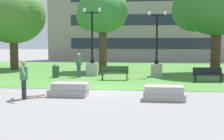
{
  "coord_description": "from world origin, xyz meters",
  "views": [
    {
      "loc": [
        2.56,
        -16.09,
        2.62
      ],
      "look_at": [
        0.83,
        -1.4,
        1.2
      ],
      "focal_mm": 50.0,
      "sensor_mm": 36.0,
      "label": 1
    }
  ],
  "objects_px": {
    "skateboard": "(34,96)",
    "lamp_post_left": "(92,62)",
    "person_skateboarder": "(24,77)",
    "concrete_block_left": "(164,93)",
    "concrete_block_center": "(69,90)",
    "park_bench_near_right": "(115,72)",
    "person_bystander_near_lawn": "(79,64)",
    "trash_bin": "(56,71)",
    "lamp_post_center": "(156,63)",
    "park_bench_near_left": "(208,74)"
  },
  "relations": [
    {
      "from": "concrete_block_center",
      "to": "lamp_post_left",
      "type": "height_order",
      "value": "lamp_post_left"
    },
    {
      "from": "concrete_block_center",
      "to": "concrete_block_left",
      "type": "distance_m",
      "value": 4.39
    },
    {
      "from": "skateboard",
      "to": "trash_bin",
      "type": "xyz_separation_m",
      "value": [
        -1.27,
        7.6,
        0.42
      ]
    },
    {
      "from": "lamp_post_left",
      "to": "concrete_block_left",
      "type": "bearing_deg",
      "value": -61.77
    },
    {
      "from": "park_bench_near_left",
      "to": "park_bench_near_right",
      "type": "relative_size",
      "value": 1.01
    },
    {
      "from": "concrete_block_left",
      "to": "lamp_post_center",
      "type": "height_order",
      "value": "lamp_post_center"
    },
    {
      "from": "lamp_post_left",
      "to": "person_bystander_near_lawn",
      "type": "bearing_deg",
      "value": -122.19
    },
    {
      "from": "lamp_post_left",
      "to": "person_bystander_near_lawn",
      "type": "height_order",
      "value": "lamp_post_left"
    },
    {
      "from": "lamp_post_left",
      "to": "trash_bin",
      "type": "xyz_separation_m",
      "value": [
        -2.33,
        -1.45,
        -0.54
      ]
    },
    {
      "from": "concrete_block_center",
      "to": "park_bench_near_right",
      "type": "bearing_deg",
      "value": 76.26
    },
    {
      "from": "park_bench_near_right",
      "to": "lamp_post_center",
      "type": "height_order",
      "value": "lamp_post_center"
    },
    {
      "from": "park_bench_near_left",
      "to": "person_bystander_near_lawn",
      "type": "height_order",
      "value": "person_bystander_near_lawn"
    },
    {
      "from": "concrete_block_center",
      "to": "concrete_block_left",
      "type": "xyz_separation_m",
      "value": [
        4.36,
        -0.5,
        0.0
      ]
    },
    {
      "from": "skateboard",
      "to": "park_bench_near_left",
      "type": "distance_m",
      "value": 10.9
    },
    {
      "from": "lamp_post_left",
      "to": "lamp_post_center",
      "type": "bearing_deg",
      "value": -2.55
    },
    {
      "from": "concrete_block_left",
      "to": "trash_bin",
      "type": "height_order",
      "value": "trash_bin"
    },
    {
      "from": "concrete_block_center",
      "to": "park_bench_near_right",
      "type": "relative_size",
      "value": 1.0
    },
    {
      "from": "concrete_block_left",
      "to": "person_skateboarder",
      "type": "height_order",
      "value": "person_skateboarder"
    },
    {
      "from": "person_skateboarder",
      "to": "person_bystander_near_lawn",
      "type": "relative_size",
      "value": 1.0
    },
    {
      "from": "park_bench_near_right",
      "to": "trash_bin",
      "type": "height_order",
      "value": "trash_bin"
    },
    {
      "from": "park_bench_near_right",
      "to": "concrete_block_center",
      "type": "bearing_deg",
      "value": -103.74
    },
    {
      "from": "lamp_post_center",
      "to": "trash_bin",
      "type": "relative_size",
      "value": 4.98
    },
    {
      "from": "skateboard",
      "to": "park_bench_near_right",
      "type": "relative_size",
      "value": 0.53
    },
    {
      "from": "person_bystander_near_lawn",
      "to": "concrete_block_center",
      "type": "bearing_deg",
      "value": -80.72
    },
    {
      "from": "person_skateboarder",
      "to": "concrete_block_left",
      "type": "bearing_deg",
      "value": 4.04
    },
    {
      "from": "concrete_block_center",
      "to": "person_skateboarder",
      "type": "xyz_separation_m",
      "value": [
        -1.82,
        -0.94,
        0.67
      ]
    },
    {
      "from": "skateboard",
      "to": "trash_bin",
      "type": "bearing_deg",
      "value": 99.5
    },
    {
      "from": "person_skateboarder",
      "to": "park_bench_near_left",
      "type": "distance_m",
      "value": 11.35
    },
    {
      "from": "skateboard",
      "to": "trash_bin",
      "type": "height_order",
      "value": "trash_bin"
    },
    {
      "from": "park_bench_near_left",
      "to": "person_bystander_near_lawn",
      "type": "relative_size",
      "value": 1.08
    },
    {
      "from": "park_bench_near_right",
      "to": "park_bench_near_left",
      "type": "bearing_deg",
      "value": -3.18
    },
    {
      "from": "park_bench_near_right",
      "to": "trash_bin",
      "type": "distance_m",
      "value": 4.34
    },
    {
      "from": "person_skateboarder",
      "to": "skateboard",
      "type": "height_order",
      "value": "person_skateboarder"
    },
    {
      "from": "concrete_block_center",
      "to": "trash_bin",
      "type": "bearing_deg",
      "value": 111.65
    },
    {
      "from": "person_skateboarder",
      "to": "skateboard",
      "type": "xyz_separation_m",
      "value": [
        0.32,
        0.31,
        -0.89
      ]
    },
    {
      "from": "skateboard",
      "to": "lamp_post_left",
      "type": "relative_size",
      "value": 0.19
    },
    {
      "from": "skateboard",
      "to": "lamp_post_left",
      "type": "bearing_deg",
      "value": 83.31
    },
    {
      "from": "skateboard",
      "to": "lamp_post_center",
      "type": "height_order",
      "value": "lamp_post_center"
    },
    {
      "from": "concrete_block_left",
      "to": "lamp_post_left",
      "type": "xyz_separation_m",
      "value": [
        -4.79,
        8.92,
        0.74
      ]
    },
    {
      "from": "person_skateboarder",
      "to": "concrete_block_center",
      "type": "bearing_deg",
      "value": 27.32
    },
    {
      "from": "concrete_block_left",
      "to": "person_bystander_near_lawn",
      "type": "height_order",
      "value": "person_bystander_near_lawn"
    },
    {
      "from": "person_bystander_near_lawn",
      "to": "park_bench_near_left",
      "type": "bearing_deg",
      "value": -9.97
    },
    {
      "from": "person_skateboarder",
      "to": "trash_bin",
      "type": "bearing_deg",
      "value": 96.83
    },
    {
      "from": "lamp_post_left",
      "to": "concrete_block_center",
      "type": "bearing_deg",
      "value": -87.06
    },
    {
      "from": "park_bench_near_left",
      "to": "lamp_post_left",
      "type": "height_order",
      "value": "lamp_post_left"
    },
    {
      "from": "concrete_block_center",
      "to": "person_skateboarder",
      "type": "distance_m",
      "value": 2.15
    },
    {
      "from": "concrete_block_center",
      "to": "park_bench_near_right",
      "type": "height_order",
      "value": "park_bench_near_right"
    },
    {
      "from": "skateboard",
      "to": "park_bench_near_left",
      "type": "height_order",
      "value": "park_bench_near_left"
    },
    {
      "from": "concrete_block_left",
      "to": "person_skateboarder",
      "type": "distance_m",
      "value": 6.23
    },
    {
      "from": "park_bench_near_right",
      "to": "person_bystander_near_lawn",
      "type": "height_order",
      "value": "person_bystander_near_lawn"
    }
  ]
}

